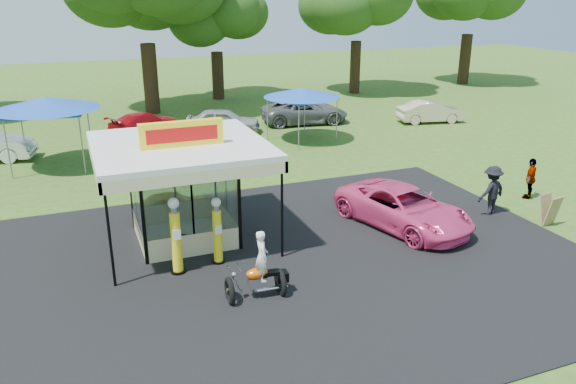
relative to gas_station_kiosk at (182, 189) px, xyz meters
name	(u,v)px	position (x,y,z in m)	size (l,w,h in m)	color
ground	(295,298)	(2.00, -4.99, -1.78)	(120.00, 120.00, 0.00)	#31561B
asphalt_apron	(271,266)	(2.00, -2.99, -1.76)	(20.00, 14.00, 0.04)	black
gas_station_kiosk	(182,189)	(0.00, 0.00, 0.00)	(5.40, 5.40, 4.18)	white
gas_pump_left	(176,238)	(-0.71, -2.38, -0.63)	(0.45, 0.45, 2.40)	black
gas_pump_right	(217,232)	(0.58, -2.18, -0.75)	(0.40, 0.40, 2.16)	black
motorcycle	(260,271)	(1.12, -4.59, -0.99)	(1.74, 0.88, 2.05)	black
spare_tires	(180,244)	(-0.40, -1.17, -1.42)	(0.92, 0.67, 0.75)	black
a_frame_sign	(550,210)	(12.40, -3.61, -1.22)	(0.66, 0.66, 1.11)	#593819
kiosk_car	(173,204)	(0.00, 2.21, -1.30)	(1.13, 2.82, 0.96)	yellow
pink_sedan	(403,208)	(7.44, -1.81, -1.06)	(2.40, 5.21, 1.45)	#ED4082
spectator_east_a	(492,191)	(11.11, -2.02, -0.83)	(1.23, 0.71, 1.90)	black
spectator_east_b	(531,178)	(13.81, -1.17, -0.94)	(0.98, 0.41, 1.68)	gray
bg_car_b	(145,123)	(0.90, 15.55, -1.14)	(1.81, 4.45, 1.29)	#A70C15
bg_car_c	(223,121)	(5.22, 14.08, -1.06)	(1.72, 4.27, 1.45)	#A0A0A4
bg_car_d	(305,112)	(10.70, 14.72, -1.03)	(2.50, 5.43, 1.51)	#5C5D5F
bg_car_e	(430,112)	(18.26, 12.01, -1.10)	(1.45, 4.15, 1.37)	beige
tent_west	(46,104)	(-4.10, 10.56, 1.24)	(4.79, 4.79, 3.35)	gray
tent_east	(302,93)	(8.83, 10.76, 0.89)	(4.23, 4.23, 2.95)	gray
oak_far_d	(215,14)	(7.85, 25.09, 4.53)	(8.32, 8.32, 9.90)	black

